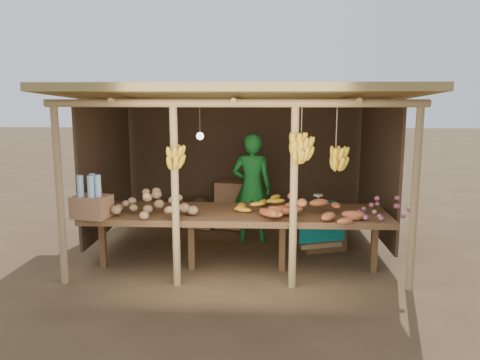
{
  "coord_description": "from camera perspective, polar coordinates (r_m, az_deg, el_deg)",
  "views": [
    {
      "loc": [
        0.32,
        -6.89,
        2.25
      ],
      "look_at": [
        0.0,
        0.0,
        1.05
      ],
      "focal_mm": 35.0,
      "sensor_mm": 36.0,
      "label": 1
    }
  ],
  "objects": [
    {
      "name": "sweet_potato_heap",
      "position": [
        5.83,
        8.46,
        -2.8
      ],
      "size": [
        1.29,
        1.05,
        0.36
      ],
      "primitive_type": null,
      "rotation": [
        0.0,
        0.0,
        -0.39
      ],
      "color": "#A9542B",
      "rests_on": "counter"
    },
    {
      "name": "tomato_basin",
      "position": [
        6.57,
        -17.18,
        -2.45
      ],
      "size": [
        0.46,
        0.46,
        0.24
      ],
      "rotation": [
        0.0,
        0.0,
        -0.12
      ],
      "color": "navy",
      "rests_on": "counter"
    },
    {
      "name": "banana_pile",
      "position": [
        6.19,
        2.74,
        -2.03
      ],
      "size": [
        0.73,
        0.61,
        0.35
      ],
      "primitive_type": null,
      "rotation": [
        0.0,
        0.0,
        0.44
      ],
      "color": "gold",
      "rests_on": "counter"
    },
    {
      "name": "potato_heap",
      "position": [
        5.96,
        -10.31,
        -2.54
      ],
      "size": [
        1.25,
        0.94,
        0.37
      ],
      "primitive_type": null,
      "rotation": [
        0.0,
        0.0,
        -0.26
      ],
      "color": "#916E4B",
      "rests_on": "counter"
    },
    {
      "name": "vendor",
      "position": [
        7.39,
        1.46,
        -0.96
      ],
      "size": [
        0.64,
        0.43,
        1.72
      ],
      "primitive_type": "imported",
      "rotation": [
        0.0,
        0.0,
        3.12
      ],
      "color": "#176723",
      "rests_on": "ground"
    },
    {
      "name": "counter",
      "position": [
        6.13,
        -0.41,
        -4.39
      ],
      "size": [
        3.9,
        1.05,
        0.8
      ],
      "color": "brown",
      "rests_on": "ground"
    },
    {
      "name": "burlap_sacks",
      "position": [
        8.43,
        -6.36,
        -3.74
      ],
      "size": [
        0.9,
        0.47,
        0.63
      ],
      "color": "#453220",
      "rests_on": "ground"
    },
    {
      "name": "onion_heap",
      "position": [
        6.04,
        17.79,
        -2.8
      ],
      "size": [
        0.79,
        0.64,
        0.35
      ],
      "primitive_type": null,
      "rotation": [
        0.0,
        0.0,
        0.39
      ],
      "color": "#A85269",
      "rests_on": "counter"
    },
    {
      "name": "stall_structure",
      "position": [
        6.84,
        0.27,
        7.03
      ],
      "size": [
        4.7,
        3.5,
        2.43
      ],
      "color": "tan",
      "rests_on": "ground"
    },
    {
      "name": "carton_stack",
      "position": [
        8.22,
        -2.32,
        -3.43
      ],
      "size": [
        1.14,
        0.5,
        0.81
      ],
      "color": "brown",
      "rests_on": "ground"
    },
    {
      "name": "bottle_box",
      "position": [
        6.05,
        -17.64,
        -2.45
      ],
      "size": [
        0.49,
        0.41,
        0.54
      ],
      "color": "brown",
      "rests_on": "counter"
    },
    {
      "name": "ground",
      "position": [
        7.25,
        0.0,
        -8.2
      ],
      "size": [
        60.0,
        60.0,
        0.0
      ],
      "primitive_type": "plane",
      "color": "brown",
      "rests_on": "ground"
    },
    {
      "name": "tarp_crate",
      "position": [
        7.24,
        9.7,
        -5.46
      ],
      "size": [
        0.88,
        0.81,
        0.86
      ],
      "color": "brown",
      "rests_on": "ground"
    }
  ]
}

